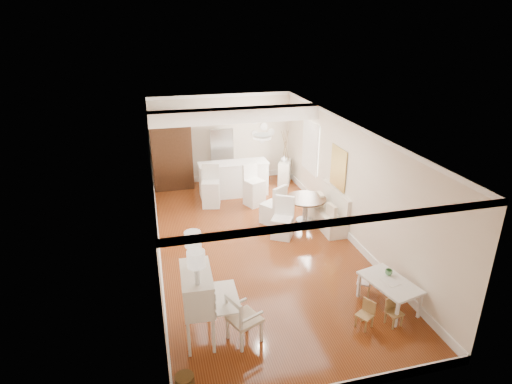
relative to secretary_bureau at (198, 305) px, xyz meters
name	(u,v)px	position (x,y,z in m)	size (l,w,h in m)	color
room	(254,160)	(1.74, 3.14, 1.36)	(9.00, 9.04, 2.82)	brown
secretary_bureau	(198,305)	(0.00, 0.00, 0.00)	(0.97, 0.99, 1.24)	white
gustavian_armchair	(244,318)	(0.71, -0.28, -0.18)	(0.51, 0.51, 0.89)	silver
wicker_basket	(185,384)	(-0.35, -1.11, -0.48)	(0.28, 0.28, 0.28)	#503819
kids_table	(388,294)	(3.48, -0.08, -0.35)	(0.66, 1.09, 0.55)	silver
kids_chair_a	(365,315)	(2.79, -0.49, -0.36)	(0.25, 0.25, 0.52)	#A8824C
kids_chair_b	(364,281)	(3.24, 0.40, -0.35)	(0.27, 0.27, 0.55)	#A77D4C
kids_chair_c	(394,312)	(3.32, -0.56, -0.37)	(0.25, 0.25, 0.51)	olive
banquette	(327,208)	(3.69, 3.31, -0.13)	(0.52, 1.60, 0.98)	silver
dining_table	(305,211)	(3.22, 3.59, -0.27)	(1.04, 1.04, 0.71)	#482C17
slip_chair_near	(282,218)	(2.41, 3.01, -0.12)	(0.47, 0.49, 1.00)	white
slip_chair_far	(273,204)	(2.41, 3.82, -0.09)	(0.50, 0.52, 1.06)	silver
breakfast_counter	(234,179)	(1.80, 5.91, -0.11)	(2.05, 0.65, 1.03)	white
bar_stool_left	(211,186)	(1.02, 5.26, -0.02)	(0.48, 0.48, 1.20)	silver
bar_stool_right	(254,185)	(2.22, 5.05, -0.03)	(0.47, 0.47, 1.18)	white
pantry_cabinet	(172,152)	(0.10, 6.99, 0.53)	(1.20, 0.60, 2.30)	#381E11
fridge	(233,156)	(2.00, 6.96, 0.28)	(0.75, 0.65, 1.80)	silver
sideboard	(285,172)	(3.60, 6.52, -0.26)	(0.34, 0.77, 0.73)	silver
pencil_cup	(389,272)	(3.56, 0.13, -0.02)	(0.13, 0.13, 0.11)	#55915E
branch_vase	(284,158)	(3.56, 6.50, 0.21)	(0.19, 0.19, 0.20)	white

